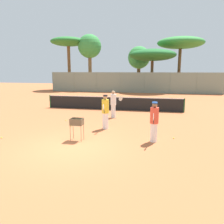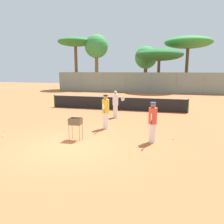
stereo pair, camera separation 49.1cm
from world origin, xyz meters
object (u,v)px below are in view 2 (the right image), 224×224
at_px(player_red_cap, 106,111).
at_px(player_white_outfit, 115,104).
at_px(ball_cart, 76,123).
at_px(parked_car, 158,87).
at_px(tennis_net, 116,103).
at_px(player_yellow_shirt, 153,122).

bearing_deg(player_red_cap, player_white_outfit, 179.35).
relative_size(player_red_cap, ball_cart, 1.82).
height_order(player_red_cap, ball_cart, player_red_cap).
relative_size(player_white_outfit, parked_car, 0.43).
relative_size(tennis_net, ball_cart, 10.76).
xyz_separation_m(tennis_net, ball_cart, (-0.09, -7.92, 0.23)).
distance_m(player_yellow_shirt, ball_cart, 3.47).
height_order(tennis_net, player_white_outfit, player_white_outfit).
relative_size(tennis_net, player_yellow_shirt, 6.13).
bearing_deg(ball_cart, player_white_outfit, 82.37).
height_order(tennis_net, ball_cart, tennis_net).
bearing_deg(ball_cart, player_red_cap, 70.05).
bearing_deg(player_white_outfit, parked_car, 47.04).
bearing_deg(player_yellow_shirt, parked_car, -174.73).
height_order(player_red_cap, player_yellow_shirt, player_red_cap).
distance_m(tennis_net, player_white_outfit, 2.93).
bearing_deg(tennis_net, player_yellow_shirt, -65.78).
distance_m(player_red_cap, player_yellow_shirt, 3.13).
relative_size(tennis_net, player_white_outfit, 6.07).
height_order(player_yellow_shirt, parked_car, player_yellow_shirt).
bearing_deg(player_red_cap, tennis_net, -175.97).
relative_size(tennis_net, player_red_cap, 5.93).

